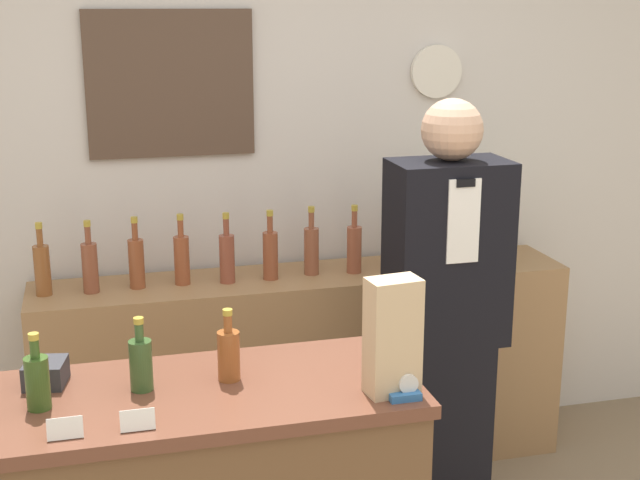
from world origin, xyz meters
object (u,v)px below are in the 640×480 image
Objects in this scene: tape_dispenser at (405,391)px; potted_plant at (480,225)px; shopkeeper at (445,326)px; paper_bag at (393,337)px.

potted_plant is at bearing 58.31° from tape_dispenser.
shopkeeper is 5.06× the size of paper_bag.
tape_dispenser is (-0.46, -0.80, 0.14)m from shopkeeper.
paper_bag reaches higher than potted_plant.
potted_plant is 3.71× the size of tape_dispenser.
potted_plant is (0.41, 0.60, 0.22)m from shopkeeper.
shopkeeper is at bearing -124.38° from potted_plant.
paper_bag is 3.77× the size of tape_dispenser.
tape_dispenser is (0.02, -0.05, -0.15)m from paper_bag.
shopkeeper is at bearing 57.65° from paper_bag.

